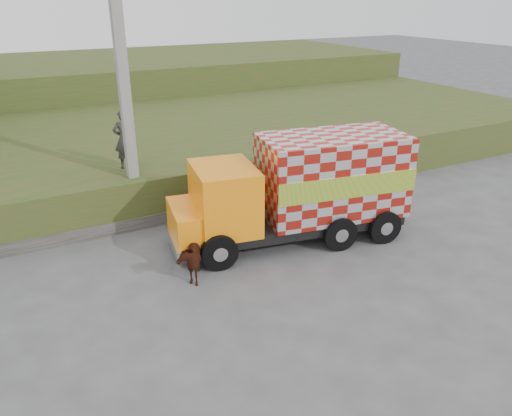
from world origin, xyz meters
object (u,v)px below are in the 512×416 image
utility_pole (124,91)px  cargo_truck (302,188)px  pedestrian (125,139)px  cow (189,259)px

utility_pole → cargo_truck: 5.73m
utility_pole → pedestrian: bearing=85.9°
utility_pole → cow: (0.25, -3.95, -3.53)m
cow → utility_pole: bearing=113.4°
pedestrian → cow: bearing=100.4°
utility_pole → pedestrian: (0.06, 0.90, -1.64)m
cow → pedestrian: (-0.18, 4.85, 1.89)m
utility_pole → cargo_truck: bearing=-40.2°
cargo_truck → pedestrian: (-3.87, 4.22, 0.89)m
cargo_truck → pedestrian: bearing=142.0°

